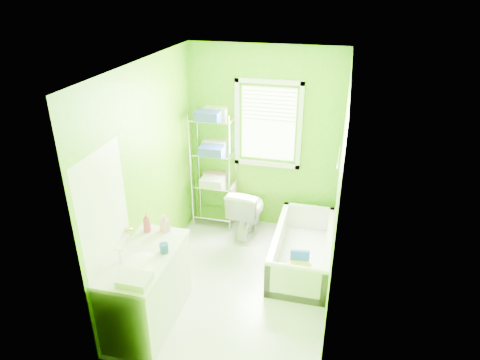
% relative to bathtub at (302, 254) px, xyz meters
% --- Properties ---
extents(ground, '(2.90, 2.90, 0.00)m').
position_rel_bathtub_xyz_m(ground, '(-0.70, -0.53, -0.16)').
color(ground, silver).
rests_on(ground, ground).
extents(room_envelope, '(2.14, 2.94, 2.62)m').
position_rel_bathtub_xyz_m(room_envelope, '(-0.70, -0.53, 1.39)').
color(room_envelope, '#56A708').
rests_on(room_envelope, ground).
extents(window, '(0.92, 0.05, 1.22)m').
position_rel_bathtub_xyz_m(window, '(-0.65, 0.90, 1.46)').
color(window, white).
rests_on(window, ground).
extents(door, '(0.09, 0.80, 2.00)m').
position_rel_bathtub_xyz_m(door, '(-1.73, -1.52, 0.84)').
color(door, white).
rests_on(door, ground).
extents(right_wall_decor, '(0.04, 1.48, 1.17)m').
position_rel_bathtub_xyz_m(right_wall_decor, '(0.34, -0.55, 1.16)').
color(right_wall_decor, '#3F070A').
rests_on(right_wall_decor, ground).
extents(bathtub, '(0.71, 1.52, 0.49)m').
position_rel_bathtub_xyz_m(bathtub, '(0.00, 0.00, 0.00)').
color(bathtub, white).
rests_on(bathtub, ground).
extents(toilet, '(0.49, 0.78, 0.76)m').
position_rel_bathtub_xyz_m(toilet, '(-0.84, 0.54, 0.23)').
color(toilet, white).
rests_on(toilet, ground).
extents(vanity, '(0.58, 1.13, 1.08)m').
position_rel_bathtub_xyz_m(vanity, '(-1.47, -1.38, 0.30)').
color(vanity, silver).
rests_on(vanity, ground).
extents(wire_shelf_unit, '(0.59, 0.47, 1.76)m').
position_rel_bathtub_xyz_m(wire_shelf_unit, '(-1.37, 0.73, 0.92)').
color(wire_shelf_unit, silver).
rests_on(wire_shelf_unit, ground).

